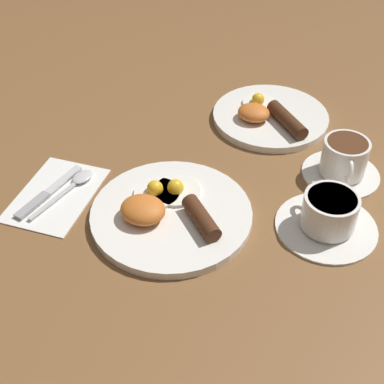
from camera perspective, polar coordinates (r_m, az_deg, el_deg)
name	(u,v)px	position (r m, az deg, el deg)	size (l,w,h in m)	color
ground_plane	(171,218)	(0.91, -2.20, -2.74)	(3.00, 3.00, 0.00)	brown
breakfast_plate_near	(169,212)	(0.90, -2.46, -2.14)	(0.27, 0.27, 0.05)	white
breakfast_plate_far	(269,116)	(1.15, 8.26, 8.03)	(0.24, 0.24, 0.04)	white
teacup_near	(328,216)	(0.90, 14.33, -2.45)	(0.17, 0.17, 0.07)	white
teacup_far	(344,161)	(1.01, 15.86, 3.16)	(0.14, 0.14, 0.08)	white
napkin	(56,194)	(0.98, -14.29, -0.23)	(0.13, 0.19, 0.01)	white
knife	(46,194)	(0.98, -15.27, -0.16)	(0.03, 0.16, 0.01)	silver
spoon	(76,182)	(0.99, -12.29, 1.05)	(0.04, 0.16, 0.01)	silver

